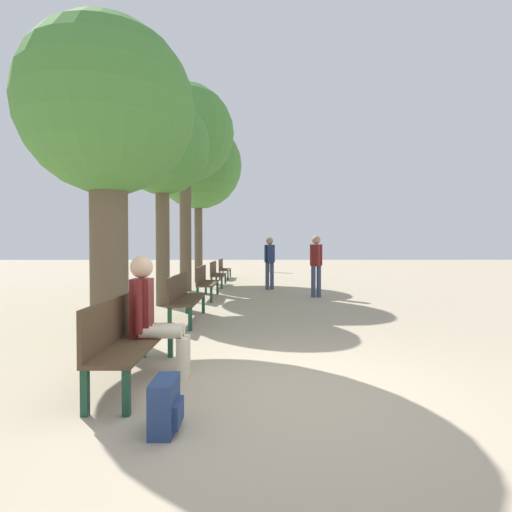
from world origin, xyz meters
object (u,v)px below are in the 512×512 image
at_px(bench_row_4, 223,267).
at_px(bench_row_2, 205,280).
at_px(tree_row_0, 108,115).
at_px(tree_row_3, 198,166).
at_px(person_seated, 153,313).
at_px(tree_row_1, 162,149).
at_px(bench_row_0, 128,332).
at_px(bench_row_3, 216,272).
at_px(tree_row_2, 185,135).
at_px(backpack, 165,406).
at_px(pedestrian_mid, 270,260).
at_px(pedestrian_near, 270,254).
at_px(pedestrian_far, 316,262).
at_px(bench_row_1, 184,294).

bearing_deg(bench_row_4, bench_row_2, -90.00).
height_order(bench_row_4, tree_row_0, tree_row_0).
relative_size(tree_row_3, person_seated, 4.86).
relative_size(tree_row_1, tree_row_3, 0.78).
relative_size(bench_row_0, bench_row_3, 1.00).
bearing_deg(tree_row_2, bench_row_2, -66.00).
distance_m(bench_row_2, bench_row_4, 6.69).
distance_m(tree_row_0, backpack, 4.59).
relative_size(tree_row_2, backpack, 16.52).
bearing_deg(person_seated, pedestrian_mid, 79.54).
bearing_deg(pedestrian_near, pedestrian_far, -85.90).
relative_size(person_seated, pedestrian_mid, 0.76).
bearing_deg(pedestrian_mid, tree_row_2, -172.20).
bearing_deg(person_seated, backpack, -72.07).
bearing_deg(tree_row_1, pedestrian_far, 21.80).
xyz_separation_m(bench_row_3, backpack, (0.64, -11.19, -0.31)).
distance_m(person_seated, pedestrian_near, 18.15).
bearing_deg(backpack, pedestrian_far, 73.28).
bearing_deg(pedestrian_near, bench_row_1, -98.68).
bearing_deg(bench_row_1, pedestrian_mid, 71.66).
xyz_separation_m(tree_row_2, person_seated, (1.07, -8.45, -4.26)).
bearing_deg(bench_row_2, tree_row_2, 114.00).
bearing_deg(bench_row_3, tree_row_2, -120.02).
relative_size(bench_row_2, tree_row_1, 0.37).
height_order(tree_row_0, tree_row_1, tree_row_1).
xyz_separation_m(tree_row_3, pedestrian_near, (3.10, 6.56, -3.58)).
bearing_deg(tree_row_2, pedestrian_mid, 7.80).
bearing_deg(tree_row_0, person_seated, -57.71).
height_order(bench_row_4, backpack, bench_row_4).
bearing_deg(pedestrian_mid, bench_row_3, 149.68).
distance_m(bench_row_1, bench_row_3, 6.69).
xyz_separation_m(tree_row_2, backpack, (1.48, -9.73, -4.75)).
height_order(pedestrian_near, pedestrian_mid, pedestrian_near).
height_order(bench_row_1, person_seated, person_seated).
height_order(tree_row_0, tree_row_3, tree_row_3).
bearing_deg(tree_row_1, backpack, -77.15).
distance_m(bench_row_2, bench_row_3, 3.35).
height_order(tree_row_1, tree_row_2, tree_row_2).
bearing_deg(tree_row_2, person_seated, -82.78).
bearing_deg(bench_row_1, backpack, -81.87).
distance_m(tree_row_1, pedestrian_far, 5.03).
bearing_deg(person_seated, tree_row_1, 101.57).
bearing_deg(bench_row_4, person_seated, -89.01).
height_order(bench_row_3, bench_row_4, same).
distance_m(bench_row_0, backpack, 1.35).
distance_m(pedestrian_mid, pedestrian_far, 2.36).
xyz_separation_m(person_seated, pedestrian_mid, (1.63, 8.82, 0.30)).
bearing_deg(bench_row_0, tree_row_3, 94.15).
height_order(bench_row_2, pedestrian_mid, pedestrian_mid).
bearing_deg(bench_row_1, tree_row_0, -118.90).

